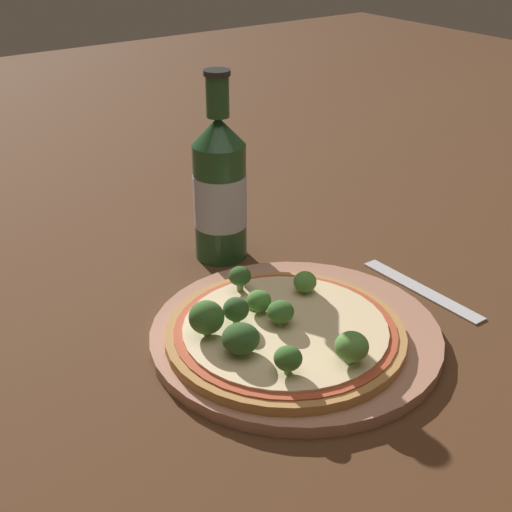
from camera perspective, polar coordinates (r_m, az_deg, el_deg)
ground_plane at (r=0.72m, az=3.16°, el=-6.71°), size 3.00×3.00×0.00m
plate at (r=0.71m, az=3.16°, el=-6.46°), size 0.29×0.29×0.01m
pizza at (r=0.69m, az=2.35°, el=-6.13°), size 0.23×0.23×0.01m
broccoli_floret_0 at (r=0.62m, az=2.58°, el=-8.20°), size 0.03×0.03×0.03m
broccoli_floret_1 at (r=0.71m, az=0.23°, el=-3.61°), size 0.02×0.02×0.02m
broccoli_floret_2 at (r=0.64m, az=7.66°, el=-7.21°), size 0.03×0.03×0.03m
broccoli_floret_3 at (r=0.74m, az=3.95°, el=-2.08°), size 0.02×0.02×0.02m
broccoli_floret_4 at (r=0.69m, az=1.92°, el=-4.44°), size 0.03×0.03×0.02m
broccoli_floret_5 at (r=0.69m, az=-1.61°, el=-4.30°), size 0.03×0.03×0.03m
broccoli_floret_6 at (r=0.67m, az=-3.98°, el=-4.93°), size 0.03×0.03×0.04m
broccoli_floret_7 at (r=0.64m, az=-1.23°, el=-6.61°), size 0.03×0.03×0.03m
broccoli_floret_8 at (r=0.74m, az=-1.30°, el=-1.65°), size 0.02×0.02×0.03m
beer_bottle at (r=0.84m, az=-2.92°, el=5.41°), size 0.06×0.06×0.23m
fork at (r=0.82m, az=13.09°, el=-2.60°), size 0.02×0.16×0.00m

